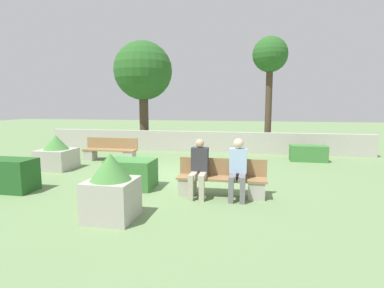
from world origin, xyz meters
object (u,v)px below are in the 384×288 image
Objects in this scene: planter_corner_left at (57,154)px; person_seated_woman at (238,166)px; tree_center_left at (270,59)px; person_seated_man at (199,166)px; planter_corner_right at (111,189)px; bench_front at (222,182)px; bench_left_side at (110,152)px; tree_leftmost at (143,72)px.

person_seated_woman is at bearing -18.69° from planter_corner_left.
planter_corner_left is 9.35m from tree_center_left.
person_seated_man is 1.07× the size of planter_corner_right.
planter_corner_left is (-5.50, 1.85, 0.15)m from bench_front.
bench_left_side is 5.40m from person_seated_man.
bench_left_side is 1.66× the size of planter_corner_right.
bench_left_side is at bearing 58.06° from planter_corner_left.
tree_leftmost reaches higher than planter_corner_left.
planter_corner_left is 6.19m from tree_leftmost.
bench_front is 0.40× the size of tree_leftmost.
planter_corner_left is 5.18m from planter_corner_right.
person_seated_man is (3.97, -3.64, 0.38)m from bench_left_side.
planter_corner_left is at bearing 158.30° from person_seated_man.
bench_left_side is 1.84× the size of planter_corner_left.
bench_front is 5.67m from bench_left_side.
tree_center_left is at bearing 82.08° from person_seated_woman.
tree_leftmost is at bearing 78.42° from bench_left_side.
tree_leftmost is (-3.94, 7.24, 2.89)m from person_seated_man.
tree_center_left is at bearing 0.08° from tree_leftmost.
person_seated_woman is at bearing -56.40° from tree_leftmost.
tree_leftmost reaches higher than person_seated_woman.
planter_corner_right is at bearing -135.27° from bench_front.
planter_corner_left is at bearing 161.44° from bench_front.
planter_corner_right is 0.24× the size of tree_leftmost.
bench_front and bench_left_side have the same top height.
person_seated_man is 0.97× the size of person_seated_woman.
person_seated_woman is (4.83, -3.64, 0.41)m from bench_left_side.
bench_left_side is 1.52× the size of person_seated_woman.
bench_front is 5.80m from planter_corner_left.
bench_front is at bearing 16.09° from person_seated_man.
planter_corner_left reaches higher than bench_front.
tree_center_left is at bearing 37.41° from planter_corner_left.
tree_leftmost is at bearing -179.92° from tree_center_left.
tree_leftmost is 5.83m from tree_center_left.
tree_leftmost is at bearing 122.03° from bench_front.
tree_leftmost is at bearing 78.57° from planter_corner_left.
bench_front is 0.64m from person_seated_man.
planter_corner_right is at bearing -74.52° from bench_left_side.
bench_front is 0.57m from person_seated_woman.
planter_corner_right is at bearing -109.71° from tree_center_left.
tree_leftmost is (1.06, 5.25, 3.12)m from planter_corner_left.
person_seated_man reaches higher than bench_left_side.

